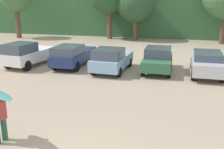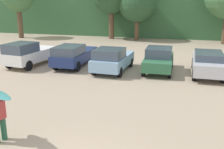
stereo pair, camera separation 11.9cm
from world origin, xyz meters
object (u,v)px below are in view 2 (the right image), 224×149
parked_car_navy (74,55)px  parked_car_forest_green (159,59)px  parked_car_white (29,54)px  parked_car_sky_blue (112,59)px  parked_car_silver (208,62)px

parked_car_navy → parked_car_forest_green: bearing=-89.3°
parked_car_white → parked_car_sky_blue: size_ratio=1.03×
parked_car_white → parked_car_sky_blue: 6.06m
parked_car_navy → parked_car_forest_green: (5.90, 0.09, 0.01)m
parked_car_silver → parked_car_sky_blue: bearing=97.3°
parked_car_navy → parked_car_sky_blue: parked_car_sky_blue is taller
parked_car_forest_green → parked_car_silver: (3.00, -0.04, -0.01)m
parked_car_navy → parked_car_silver: 8.90m
parked_car_white → parked_car_forest_green: parked_car_white is taller
parked_car_sky_blue → parked_car_silver: parked_car_sky_blue is taller
parked_car_sky_blue → parked_car_silver: (5.90, 0.75, -0.00)m
parked_car_navy → parked_car_forest_green: size_ratio=1.18×
parked_car_white → parked_car_silver: parked_car_white is taller
parked_car_navy → parked_car_white: bearing=104.5°
parked_car_white → parked_car_silver: size_ratio=0.94×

